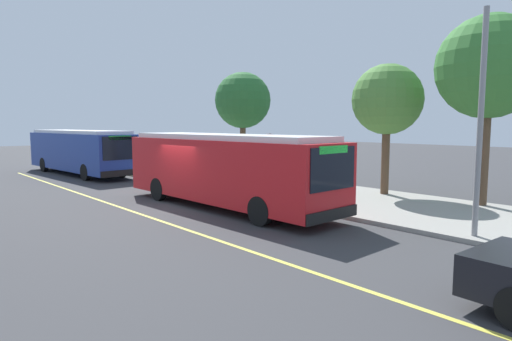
{
  "coord_description": "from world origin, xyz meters",
  "views": [
    {
      "loc": [
        15.17,
        -9.43,
        3.34
      ],
      "look_at": [
        2.85,
        1.41,
        1.59
      ],
      "focal_mm": 30.29,
      "sensor_mm": 36.0,
      "label": 1
    }
  ],
  "objects_px": {
    "transit_bus_main": "(225,168)",
    "route_sign_post": "(270,156)",
    "transit_bus_second": "(80,150)",
    "waiting_bench": "(270,178)"
  },
  "relations": [
    {
      "from": "transit_bus_main",
      "to": "transit_bus_second",
      "type": "distance_m",
      "value": 15.73
    },
    {
      "from": "route_sign_post",
      "to": "transit_bus_second",
      "type": "bearing_deg",
      "value": -169.25
    },
    {
      "from": "transit_bus_main",
      "to": "route_sign_post",
      "type": "height_order",
      "value": "same"
    },
    {
      "from": "transit_bus_second",
      "to": "transit_bus_main",
      "type": "bearing_deg",
      "value": 0.86
    },
    {
      "from": "transit_bus_second",
      "to": "route_sign_post",
      "type": "height_order",
      "value": "same"
    },
    {
      "from": "transit_bus_second",
      "to": "waiting_bench",
      "type": "distance_m",
      "value": 14.41
    },
    {
      "from": "transit_bus_main",
      "to": "route_sign_post",
      "type": "relative_size",
      "value": 3.88
    },
    {
      "from": "transit_bus_second",
      "to": "waiting_bench",
      "type": "bearing_deg",
      "value": 19.11
    },
    {
      "from": "transit_bus_main",
      "to": "transit_bus_second",
      "type": "height_order",
      "value": "same"
    },
    {
      "from": "transit_bus_main",
      "to": "transit_bus_second",
      "type": "bearing_deg",
      "value": -179.14
    }
  ]
}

